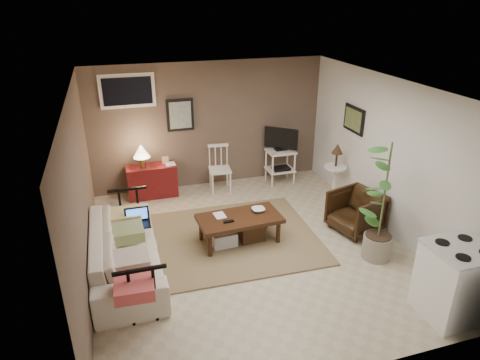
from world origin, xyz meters
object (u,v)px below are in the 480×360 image
object	(u,v)px
spindle_chair	(220,170)
armchair	(356,210)
side_table	(336,165)
sofa	(125,243)
coffee_table	(239,227)
red_console	(151,178)
tv_stand	(281,154)
potted_plant	(384,198)
stove	(456,281)

from	to	relation	value
spindle_chair	armchair	xyz separation A→B (m)	(1.67, -2.14, -0.05)
side_table	sofa	bearing A→B (deg)	-162.70
coffee_table	spindle_chair	xyz separation A→B (m)	(0.21, 1.95, 0.15)
red_console	tv_stand	distance (m)	2.55
side_table	armchair	distance (m)	1.19
tv_stand	armchair	world-z (taller)	tv_stand
sofa	potted_plant	distance (m)	3.57
side_table	potted_plant	bearing A→B (deg)	-99.99
red_console	stove	distance (m)	5.26
tv_stand	stove	bearing A→B (deg)	-83.42
armchair	coffee_table	bearing A→B (deg)	-111.61
side_table	potted_plant	world-z (taller)	potted_plant
red_console	coffee_table	bearing A→B (deg)	-62.34
stove	armchair	bearing A→B (deg)	91.47
tv_stand	potted_plant	bearing A→B (deg)	-83.68
sofa	armchair	xyz separation A→B (m)	(3.57, 0.06, -0.08)
coffee_table	stove	size ratio (longest dim) A/B	1.37
armchair	potted_plant	world-z (taller)	potted_plant
tv_stand	potted_plant	size ratio (longest dim) A/B	0.63
tv_stand	potted_plant	world-z (taller)	potted_plant
tv_stand	armchair	size ratio (longest dim) A/B	1.56
armchair	stove	xyz separation A→B (m)	(0.05, -2.06, 0.10)
spindle_chair	armchair	size ratio (longest dim) A/B	1.21
spindle_chair	coffee_table	bearing A→B (deg)	-96.26
spindle_chair	armchair	distance (m)	2.72
spindle_chair	tv_stand	world-z (taller)	tv_stand
potted_plant	stove	distance (m)	1.39
sofa	tv_stand	distance (m)	3.83
coffee_table	stove	bearing A→B (deg)	-49.24
sofa	spindle_chair	distance (m)	2.90
side_table	potted_plant	xyz separation A→B (m)	(-0.33, -1.90, 0.28)
tv_stand	red_console	bearing A→B (deg)	177.45
red_console	armchair	xyz separation A→B (m)	(2.97, -2.24, 0.00)
spindle_chair	side_table	distance (m)	2.17
coffee_table	spindle_chair	world-z (taller)	spindle_chair
side_table	armchair	bearing A→B (deg)	-101.36
red_console	spindle_chair	xyz separation A→B (m)	(1.29, -0.10, 0.05)
sofa	stove	xyz separation A→B (m)	(3.62, -2.01, 0.02)
potted_plant	stove	world-z (taller)	potted_plant
coffee_table	armchair	distance (m)	1.90
armchair	side_table	bearing A→B (deg)	152.70
coffee_table	red_console	world-z (taller)	red_console
potted_plant	stove	bearing A→B (deg)	-82.81
coffee_table	potted_plant	bearing A→B (deg)	-28.49
spindle_chair	sofa	bearing A→B (deg)	-130.74
potted_plant	stove	size ratio (longest dim) A/B	1.92
tv_stand	side_table	size ratio (longest dim) A/B	1.05
red_console	spindle_chair	size ratio (longest dim) A/B	1.19
spindle_chair	stove	distance (m)	4.55
spindle_chair	potted_plant	distance (m)	3.36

